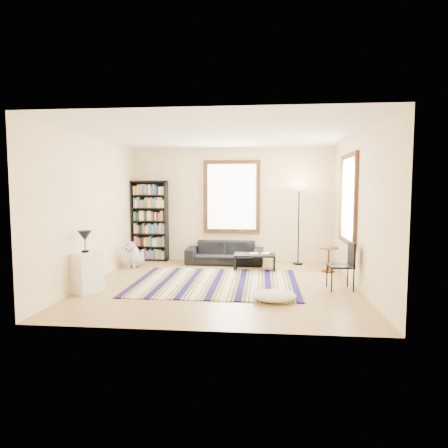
# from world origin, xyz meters

# --- Properties ---
(floor) EXTENTS (5.00, 5.00, 0.10)m
(floor) POSITION_xyz_m (0.00, 0.00, -0.05)
(floor) COLOR #A08549
(floor) RESTS_ON ground
(ceiling) EXTENTS (5.00, 5.00, 0.10)m
(ceiling) POSITION_xyz_m (0.00, 0.00, 2.85)
(ceiling) COLOR white
(ceiling) RESTS_ON floor
(wall_back) EXTENTS (5.00, 0.10, 2.80)m
(wall_back) POSITION_xyz_m (0.00, 2.55, 1.40)
(wall_back) COLOR #FFE4AB
(wall_back) RESTS_ON floor
(wall_front) EXTENTS (5.00, 0.10, 2.80)m
(wall_front) POSITION_xyz_m (0.00, -2.55, 1.40)
(wall_front) COLOR #FFE4AB
(wall_front) RESTS_ON floor
(wall_left) EXTENTS (0.10, 5.00, 2.80)m
(wall_left) POSITION_xyz_m (-2.55, 0.00, 1.40)
(wall_left) COLOR #FFE4AB
(wall_left) RESTS_ON floor
(wall_right) EXTENTS (0.10, 5.00, 2.80)m
(wall_right) POSITION_xyz_m (2.55, 0.00, 1.40)
(wall_right) COLOR #FFE4AB
(wall_right) RESTS_ON floor
(window_back) EXTENTS (1.20, 0.06, 1.60)m
(window_back) POSITION_xyz_m (0.00, 2.47, 1.60)
(window_back) COLOR white
(window_back) RESTS_ON wall_back
(window_right) EXTENTS (0.06, 1.20, 1.60)m
(window_right) POSITION_xyz_m (2.47, 0.80, 1.60)
(window_right) COLOR white
(window_right) RESTS_ON wall_right
(rug) EXTENTS (3.15, 2.52, 0.02)m
(rug) POSITION_xyz_m (-0.11, 0.09, 0.01)
(rug) COLOR #100C3F
(rug) RESTS_ON floor
(sofa) EXTENTS (1.85, 0.76, 0.54)m
(sofa) POSITION_xyz_m (-0.13, 2.05, 0.27)
(sofa) COLOR black
(sofa) RESTS_ON floor
(bookshelf) EXTENTS (0.90, 0.30, 2.00)m
(bookshelf) POSITION_xyz_m (-2.05, 2.32, 1.00)
(bookshelf) COLOR black
(bookshelf) RESTS_ON floor
(coffee_table) EXTENTS (1.02, 0.80, 0.36)m
(coffee_table) POSITION_xyz_m (0.60, 1.37, 0.18)
(coffee_table) COLOR black
(coffee_table) RESTS_ON floor
(book_a) EXTENTS (0.19, 0.24, 0.02)m
(book_a) POSITION_xyz_m (0.50, 1.37, 0.37)
(book_a) COLOR beige
(book_a) RESTS_ON coffee_table
(book_b) EXTENTS (0.21, 0.27, 0.02)m
(book_b) POSITION_xyz_m (0.75, 1.42, 0.37)
(book_b) COLOR beige
(book_b) RESTS_ON coffee_table
(floor_cushion) EXTENTS (0.72, 0.55, 0.18)m
(floor_cushion) POSITION_xyz_m (0.96, -1.06, 0.09)
(floor_cushion) COLOR silver
(floor_cushion) RESTS_ON floor
(floor_lamp) EXTENTS (0.33, 0.33, 1.86)m
(floor_lamp) POSITION_xyz_m (1.62, 2.15, 0.93)
(floor_lamp) COLOR black
(floor_lamp) RESTS_ON floor
(side_table) EXTENTS (0.52, 0.52, 0.54)m
(side_table) POSITION_xyz_m (2.20, 1.35, 0.27)
(side_table) COLOR #4E2C13
(side_table) RESTS_ON floor
(folding_chair) EXTENTS (0.45, 0.43, 0.86)m
(folding_chair) POSITION_xyz_m (2.15, -0.21, 0.43)
(folding_chair) COLOR black
(folding_chair) RESTS_ON floor
(white_cabinet) EXTENTS (0.55, 0.61, 0.70)m
(white_cabinet) POSITION_xyz_m (-2.30, -0.79, 0.35)
(white_cabinet) COLOR white
(white_cabinet) RESTS_ON floor
(table_lamp) EXTENTS (0.30, 0.30, 0.38)m
(table_lamp) POSITION_xyz_m (-2.30, -0.79, 0.89)
(table_lamp) COLOR black
(table_lamp) RESTS_ON white_cabinet
(dog) EXTENTS (0.58, 0.70, 0.61)m
(dog) POSITION_xyz_m (-2.14, 1.46, 0.30)
(dog) COLOR #BCBCBC
(dog) RESTS_ON floor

